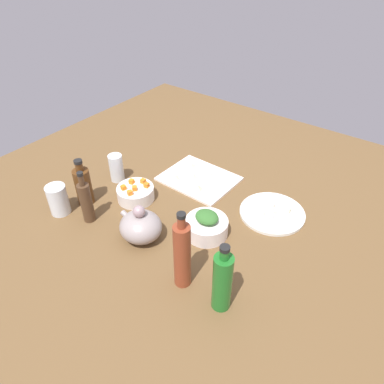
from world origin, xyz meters
TOP-DOWN VIEW (x-y plane):
  - tabletop at (0.00, 0.00)cm, footprint 190.00×190.00cm
  - cutting_board at (6.91, -14.31)cm, footprint 31.52×25.69cm
  - plate_tofu at (-29.56, -12.46)cm, footprint 25.14×25.14cm
  - bowl_greens at (-15.22, 11.65)cm, footprint 15.52×15.52cm
  - bowl_carrots at (19.63, 12.05)cm, footprint 15.02×15.02cm
  - teapot at (2.27, 27.22)cm, footprint 16.93×14.63cm
  - bottle_0 at (34.29, 25.51)cm, footprint 6.38×6.38cm
  - bottle_1 at (-36.01, 34.04)cm, footprint 5.73×5.73cm
  - bottle_2 at (24.80, 31.93)cm, footprint 4.44×4.44cm
  - bottle_3 at (-21.81, 34.09)cm, footprint 5.26×5.26cm
  - drinking_glass_0 at (35.65, 6.84)cm, footprint 6.01×6.01cm
  - drinking_glass_1 at (37.35, 35.63)cm, footprint 7.59×7.59cm
  - carrot_cube_0 at (16.19, 8.83)cm, footprint 1.98×1.98cm
  - carrot_cube_1 at (18.54, 13.25)cm, footprint 2.54×2.54cm
  - carrot_cube_2 at (17.96, 16.50)cm, footprint 2.40×2.40cm
  - carrot_cube_3 at (22.46, 15.53)cm, footprint 2.20×2.20cm
  - carrot_cube_4 at (19.23, 7.60)cm, footprint 2.01×2.01cm
  - carrot_cube_5 at (22.79, 10.61)cm, footprint 2.06×2.06cm
  - chopped_greens_mound at (-15.22, 11.65)cm, footprint 9.65×8.61cm
  - tofu_cube_0 at (-27.03, -8.50)cm, footprint 2.90×2.90cm
  - tofu_cube_1 at (-30.60, -8.30)cm, footprint 3.04×3.04cm
  - tofu_cube_2 at (-28.04, -14.79)cm, footprint 2.63×2.63cm
  - tofu_cube_3 at (-31.25, -12.46)cm, footprint 3.08×3.08cm
  - tofu_cube_4 at (-34.21, -15.67)cm, footprint 2.26×2.26cm
  - dumpling_0 at (8.75, -12.75)cm, footprint 5.59×5.61cm
  - dumpling_1 at (2.93, -16.51)cm, footprint 7.36×7.55cm
  - dumpling_2 at (14.94, -13.49)cm, footprint 6.41×6.51cm
  - dumpling_3 at (2.22, -6.40)cm, footprint 4.85×5.22cm
  - dumpling_4 at (15.04, -19.19)cm, footprint 5.90×5.92cm
  - dumpling_5 at (14.71, -6.52)cm, footprint 6.00×5.97cm

SIDE VIEW (x-z plane):
  - tabletop at x=0.00cm, z-range 0.00..3.00cm
  - cutting_board at x=6.91cm, z-range 3.00..4.00cm
  - plate_tofu at x=-29.56cm, z-range 3.00..4.20cm
  - dumpling_2 at x=14.94cm, z-range 4.00..6.11cm
  - dumpling_5 at x=14.71cm, z-range 4.00..6.22cm
  - dumpling_4 at x=15.04cm, z-range 4.00..6.49cm
  - tofu_cube_0 at x=-27.03cm, z-range 4.20..6.40cm
  - tofu_cube_1 at x=-30.60cm, z-range 4.20..6.40cm
  - tofu_cube_2 at x=-28.04cm, z-range 4.20..6.40cm
  - tofu_cube_3 at x=-31.25cm, z-range 4.20..6.40cm
  - tofu_cube_4 at x=-34.21cm, z-range 4.20..6.40cm
  - dumpling_0 at x=8.75cm, z-range 4.00..6.71cm
  - dumpling_3 at x=2.22cm, z-range 4.00..7.05cm
  - dumpling_1 at x=2.93cm, z-range 4.00..7.15cm
  - bowl_carrots at x=19.63cm, z-range 3.00..8.58cm
  - bowl_greens at x=-15.22cm, z-range 3.00..9.20cm
  - teapot at x=2.27cm, z-range 1.30..15.66cm
  - drinking_glass_1 at x=37.35cm, z-range 3.00..15.11cm
  - drinking_glass_0 at x=35.65cm, z-range 3.00..15.19cm
  - carrot_cube_0 at x=16.19cm, z-range 8.58..10.38cm
  - carrot_cube_1 at x=18.54cm, z-range 8.58..10.38cm
  - carrot_cube_2 at x=17.96cm, z-range 8.58..10.38cm
  - carrot_cube_3 at x=22.46cm, z-range 8.58..10.38cm
  - carrot_cube_4 at x=19.23cm, z-range 8.58..10.38cm
  - carrot_cube_5 at x=22.79cm, z-range 8.58..10.38cm
  - chopped_greens_mound at x=-15.22cm, z-range 9.20..12.74cm
  - bottle_0 at x=34.29cm, z-range 1.27..21.11cm
  - bottle_2 at x=24.80cm, z-range 1.02..22.66cm
  - bottle_1 at x=-36.01cm, z-range 1.38..25.75cm
  - bottle_3 at x=-21.81cm, z-range 1.16..29.47cm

